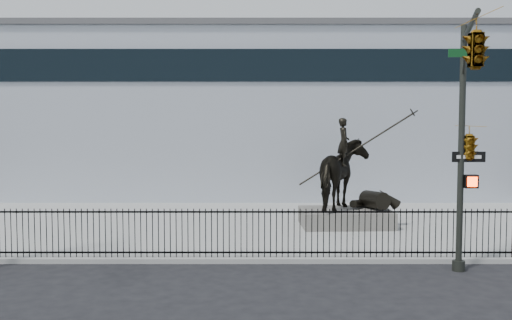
{
  "coord_description": "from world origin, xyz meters",
  "views": [
    {
      "loc": [
        1.16,
        -16.79,
        4.4
      ],
      "look_at": [
        1.16,
        6.0,
        2.8
      ],
      "focal_mm": 42.0,
      "sensor_mm": 36.0,
      "label": 1
    }
  ],
  "objects": [
    {
      "name": "traffic_signal_right",
      "position": [
        6.47,
        -2.0,
        4.85
      ],
      "size": [
        2.17,
        6.86,
        7.0
      ],
      "color": "#252722",
      "rests_on": "ground"
    },
    {
      "name": "plaza",
      "position": [
        0.0,
        7.0,
        0.07
      ],
      "size": [
        30.0,
        12.0,
        0.15
      ],
      "primitive_type": "cube",
      "color": "gray",
      "rests_on": "ground"
    },
    {
      "name": "statue_plinth",
      "position": [
        4.69,
        6.59,
        0.48
      ],
      "size": [
        3.6,
        2.56,
        0.65
      ],
      "primitive_type": "cube",
      "rotation": [
        0.0,
        0.0,
        0.05
      ],
      "color": "#56524E",
      "rests_on": "plaza"
    },
    {
      "name": "equestrian_statue",
      "position": [
        4.76,
        6.59,
        2.17
      ],
      "size": [
        4.47,
        2.87,
        3.79
      ],
      "rotation": [
        0.0,
        0.0,
        0.05
      ],
      "color": "black",
      "rests_on": "statue_plinth"
    },
    {
      "name": "ground",
      "position": [
        0.0,
        0.0,
        0.0
      ],
      "size": [
        120.0,
        120.0,
        0.0
      ],
      "primitive_type": "plane",
      "color": "black",
      "rests_on": "ground"
    },
    {
      "name": "building",
      "position": [
        0.0,
        20.0,
        4.5
      ],
      "size": [
        44.0,
        14.0,
        9.0
      ],
      "primitive_type": "cube",
      "color": "silver",
      "rests_on": "ground"
    },
    {
      "name": "picket_fence",
      "position": [
        0.0,
        1.25,
        0.9
      ],
      "size": [
        22.1,
        0.1,
        1.5
      ],
      "color": "black",
      "rests_on": "plaza"
    }
  ]
}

